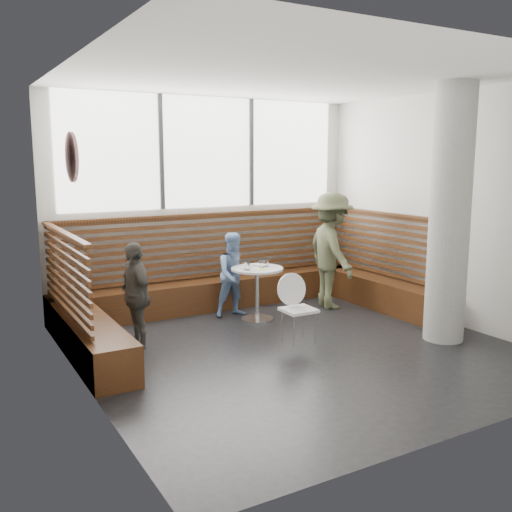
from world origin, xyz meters
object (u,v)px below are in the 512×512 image
cafe_table (257,283)px  child_left (135,295)px  cafe_chair (296,303)px  child_back (235,275)px  adult_man (331,251)px  concrete_column (450,215)px

cafe_table → child_left: size_ratio=0.59×
cafe_chair → child_back: size_ratio=0.69×
child_back → child_left: (-1.70, -0.64, 0.03)m
cafe_chair → cafe_table: bearing=87.9°
adult_man → child_back: (-1.52, 0.29, -0.28)m
cafe_table → child_left: child_left is taller
cafe_table → child_left: bearing=-171.0°
cafe_chair → child_left: size_ratio=0.66×
cafe_table → child_back: (-0.18, 0.34, 0.07)m
child_back → cafe_chair: bearing=-80.8°
cafe_chair → concrete_column: bearing=-26.4°
cafe_chair → child_back: (-0.12, 1.41, 0.12)m
cafe_table → adult_man: adult_man is taller
cafe_chair → adult_man: size_ratio=0.48×
cafe_table → cafe_chair: cafe_chair is taller
concrete_column → cafe_chair: 2.20m
cafe_chair → child_left: 1.98m
cafe_table → child_back: 0.39m
concrete_column → cafe_chair: (-1.69, 0.87, -1.10)m
concrete_column → adult_man: 2.14m
cafe_chair → child_back: bearing=95.7°
concrete_column → child_left: bearing=154.8°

